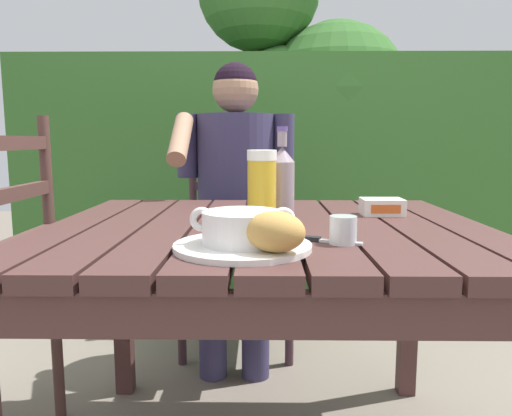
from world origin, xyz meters
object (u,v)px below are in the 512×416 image
at_px(beer_bottle, 282,184).
at_px(serving_plate, 243,246).
at_px(person_eating, 235,190).
at_px(bread_roll, 275,232).
at_px(water_glass_small, 343,230).
at_px(soup_bowl, 243,227).
at_px(beer_glass, 262,189).
at_px(chair_near_diner, 238,244).
at_px(butter_tub, 382,207).
at_px(table_knife, 319,240).

bearing_deg(beer_bottle, serving_plate, -107.04).
distance_m(person_eating, bread_roll, 1.12).
bearing_deg(beer_bottle, water_glass_small, -63.67).
height_order(soup_bowl, beer_glass, beer_glass).
relative_size(bread_roll, beer_glass, 0.71).
bearing_deg(water_glass_small, serving_plate, -165.82).
height_order(chair_near_diner, water_glass_small, chair_near_diner).
distance_m(soup_bowl, butter_tub, 0.59).
bearing_deg(bread_roll, beer_glass, 94.56).
xyz_separation_m(soup_bowl, beer_bottle, (0.09, 0.30, 0.06)).
relative_size(beer_glass, table_knife, 1.29).
xyz_separation_m(chair_near_diner, table_knife, (0.23, -1.15, 0.26)).
distance_m(beer_bottle, table_knife, 0.25).
bearing_deg(butter_tub, chair_near_diner, 120.56).
height_order(chair_near_diner, soup_bowl, chair_near_diner).
xyz_separation_m(soup_bowl, bread_roll, (0.06, -0.07, 0.00)).
bearing_deg(bread_roll, beer_bottle, 85.73).
height_order(person_eating, soup_bowl, person_eating).
xyz_separation_m(beer_glass, butter_tub, (0.35, 0.22, -0.07)).
relative_size(beer_bottle, butter_tub, 2.11).
bearing_deg(table_knife, chair_near_diner, 101.42).
xyz_separation_m(soup_bowl, water_glass_small, (0.21, 0.05, -0.02)).
bearing_deg(water_glass_small, chair_near_diner, 103.47).
xyz_separation_m(beer_glass, water_glass_small, (0.17, -0.18, -0.07)).
height_order(beer_glass, table_knife, beer_glass).
height_order(chair_near_diner, serving_plate, chair_near_diner).
bearing_deg(water_glass_small, person_eating, 106.15).
xyz_separation_m(person_eating, serving_plate, (0.07, -1.03, -0.01)).
bearing_deg(table_knife, beer_bottle, 107.99).
relative_size(beer_bottle, table_knife, 1.67).
bearing_deg(soup_bowl, chair_near_diner, 93.29).
height_order(person_eating, butter_tub, person_eating).
height_order(serving_plate, bread_roll, bread_roll).
bearing_deg(table_knife, bread_roll, -123.74).
distance_m(serving_plate, beer_glass, 0.25).
bearing_deg(table_knife, butter_tub, 58.62).
height_order(soup_bowl, bread_roll, bread_roll).
xyz_separation_m(chair_near_diner, beer_glass, (0.11, -1.00, 0.36)).
bearing_deg(beer_glass, serving_plate, -99.41).
height_order(chair_near_diner, beer_glass, beer_glass).
bearing_deg(bread_roll, water_glass_small, 40.67).
relative_size(person_eating, table_knife, 8.30).
bearing_deg(butter_tub, person_eating, 128.33).
xyz_separation_m(person_eating, soup_bowl, (0.07, -1.03, 0.03)).
bearing_deg(soup_bowl, bread_roll, -49.40).
relative_size(chair_near_diner, person_eating, 0.72).
relative_size(soup_bowl, butter_tub, 1.78).
xyz_separation_m(chair_near_diner, serving_plate, (0.07, -1.23, 0.27)).
relative_size(serving_plate, water_glass_small, 4.67).
bearing_deg(water_glass_small, beer_bottle, 116.33).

